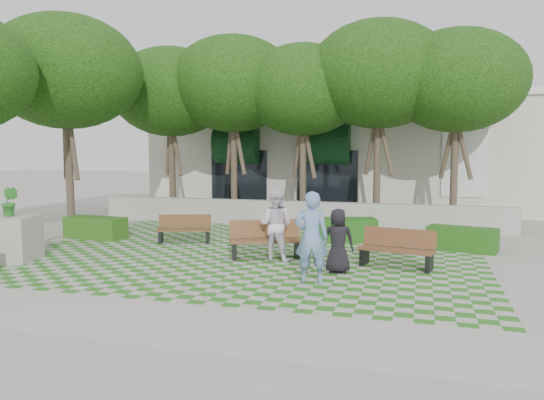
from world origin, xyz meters
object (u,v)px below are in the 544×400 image
(bench_east, at_px, (397,249))
(person_dark, at_px, (338,241))
(hedge_west, at_px, (96,228))
(bench_west, at_px, (184,229))
(person_blue, at_px, (311,237))
(person_white, at_px, (276,225))
(bench_mid, at_px, (266,240))
(hedge_east, at_px, (462,239))
(hedge_midright, at_px, (343,230))
(planter_back, at_px, (12,236))

(bench_east, distance_m, person_dark, 1.58)
(hedge_west, xyz_separation_m, person_dark, (7.96, -2.48, 0.40))
(bench_west, distance_m, person_blue, 5.89)
(bench_west, xyz_separation_m, person_white, (3.29, -1.68, 0.50))
(bench_mid, distance_m, hedge_east, 5.48)
(hedge_east, bearing_deg, person_blue, -125.62)
(bench_east, distance_m, hedge_west, 9.35)
(hedge_midright, xyz_separation_m, person_blue, (0.08, -5.15, 0.62))
(hedge_west, bearing_deg, bench_east, -9.71)
(bench_mid, xyz_separation_m, person_dark, (2.04, -1.13, 0.27))
(hedge_east, height_order, person_dark, person_dark)
(bench_east, xyz_separation_m, planter_back, (-9.27, -1.86, 0.18))
(hedge_midright, height_order, person_dark, person_dark)
(bench_west, bearing_deg, bench_mid, -44.32)
(bench_east, xyz_separation_m, person_dark, (-1.26, -0.90, 0.29))
(hedge_midright, height_order, hedge_west, hedge_midright)
(bench_east, distance_m, hedge_east, 3.10)
(bench_west, height_order, hedge_west, bench_west)
(hedge_west, height_order, planter_back, planter_back)
(hedge_midright, bearing_deg, planter_back, -146.15)
(bench_mid, relative_size, person_dark, 1.31)
(bench_mid, height_order, person_white, person_white)
(bench_mid, height_order, person_dark, person_dark)
(person_blue, relative_size, person_white, 1.07)
(hedge_west, relative_size, person_white, 1.07)
(bench_mid, xyz_separation_m, bench_west, (-2.95, 1.46, -0.07))
(hedge_west, relative_size, person_blue, 0.99)
(person_white, bearing_deg, hedge_midright, -103.69)
(planter_back, bearing_deg, hedge_west, 89.10)
(bench_west, distance_m, person_white, 3.73)
(bench_mid, xyz_separation_m, hedge_east, (4.92, 2.40, -0.14))
(person_dark, height_order, person_white, person_white)
(hedge_midright, bearing_deg, person_blue, -89.13)
(person_blue, bearing_deg, hedge_west, -33.94)
(hedge_east, distance_m, person_dark, 4.58)
(person_dark, relative_size, person_white, 0.82)
(planter_back, xyz_separation_m, person_dark, (8.01, 0.95, 0.11))
(person_dark, bearing_deg, bench_mid, -39.43)
(bench_mid, relative_size, hedge_west, 1.01)
(hedge_east, relative_size, planter_back, 0.98)
(hedge_midright, relative_size, planter_back, 1.06)
(bench_east, relative_size, hedge_west, 0.95)
(bench_west, xyz_separation_m, hedge_east, (7.88, 0.94, -0.08))
(person_dark, bearing_deg, bench_west, -37.80)
(person_blue, distance_m, person_dark, 1.14)
(bench_mid, xyz_separation_m, hedge_west, (-5.92, 1.35, -0.13))
(bench_west, relative_size, person_blue, 0.85)
(person_white, bearing_deg, planter_back, 23.85)
(bench_mid, xyz_separation_m, person_blue, (1.64, -2.18, 0.50))
(planter_back, bearing_deg, person_white, 16.48)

